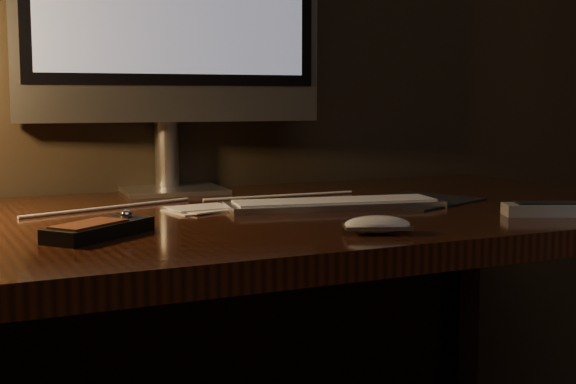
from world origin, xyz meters
name	(u,v)px	position (x,y,z in m)	size (l,w,h in m)	color
desk	(209,282)	(0.00, 1.93, 0.62)	(1.60, 0.75, 0.75)	#35170C
monitor	(170,1)	(0.02, 2.17, 1.13)	(0.60, 0.19, 0.63)	silver
keyboard	(335,204)	(0.20, 1.84, 0.76)	(0.37, 0.10, 0.01)	silver
mousepad	(415,201)	(0.37, 1.85, 0.75)	(0.22, 0.17, 0.00)	black
mouse	(377,227)	(0.12, 1.58, 0.76)	(0.09, 0.05, 0.02)	white
media_remote	(99,229)	(-0.23, 1.71, 0.76)	(0.17, 0.15, 0.03)	black
tv_remote	(564,209)	(0.48, 1.59, 0.76)	(0.19, 0.13, 0.02)	#95989A
papers	(204,209)	(-0.02, 1.90, 0.75)	(0.12, 0.08, 0.01)	white
cable	(202,202)	(0.01, 1.98, 0.75)	(0.01, 0.01, 0.64)	white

